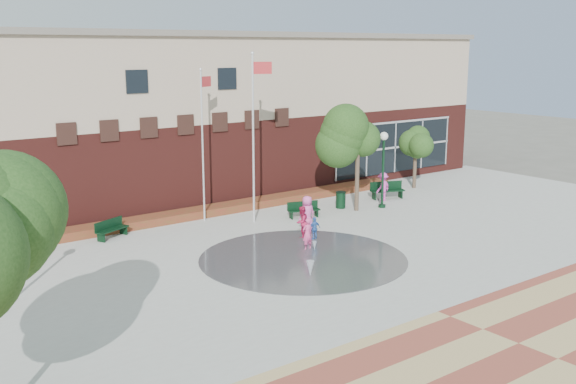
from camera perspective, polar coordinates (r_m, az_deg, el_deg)
ground at (r=25.18m, az=5.56°, el=-7.33°), size 120.00×120.00×0.00m
plaza_concrete at (r=28.08m, az=0.00°, el=-5.19°), size 46.00×18.00×0.01m
paver_band at (r=20.98m, az=18.94°, el=-12.06°), size 46.00×6.00×0.01m
splash_pad at (r=27.33m, az=1.28°, el=-5.68°), size 8.40×8.40×0.01m
library_building at (r=38.59m, az=-12.28°, el=6.34°), size 44.40×10.40×9.20m
flower_bed at (r=34.21m, az=-7.73°, el=-2.12°), size 26.00×1.20×0.40m
flagpole_left at (r=32.64m, az=-7.22°, el=4.60°), size 0.81×0.40×7.43m
flagpole_right at (r=32.11m, az=-2.89°, el=5.34°), size 0.95×0.44×8.18m
lamp_right at (r=35.74m, az=8.07°, el=2.61°), size 0.43×0.43×4.05m
bench_left at (r=31.11m, az=-14.67°, el=-3.34°), size 1.74×1.11×0.85m
bench_mid at (r=33.70m, az=1.34°, el=-1.77°), size 1.68×0.94×0.82m
bench_right at (r=38.28m, az=8.40°, el=-0.13°), size 1.99×1.21×0.97m
trash_can at (r=35.74m, az=4.49°, el=-0.68°), size 0.55×0.55×0.90m
tree_mid at (r=34.68m, az=5.95°, el=4.67°), size 3.17×3.17×5.35m
tree_small_right at (r=41.09m, az=10.78°, el=4.38°), size 2.38×2.38×4.06m
water_jet_a at (r=25.21m, az=1.89°, el=-7.25°), size 0.31×0.31×0.61m
water_jet_b at (r=28.33m, az=2.25°, el=-5.05°), size 0.18×0.18×0.41m
child_splash at (r=28.37m, az=1.65°, el=-3.57°), size 0.52×0.36×1.37m
adult_red at (r=30.09m, az=1.17°, el=-2.57°), size 0.84×0.74×1.45m
adult_pink at (r=31.20m, az=1.63°, el=-1.84°), size 0.85×0.59×1.67m
child_blue at (r=29.86m, az=2.27°, el=-3.11°), size 0.61×0.27×1.04m
person_bench at (r=37.61m, az=8.03°, el=0.43°), size 1.13×0.77×1.61m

